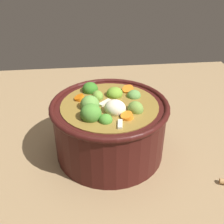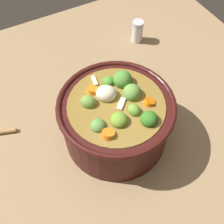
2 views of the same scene
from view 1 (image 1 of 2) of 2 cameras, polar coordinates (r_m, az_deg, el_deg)
The scene contains 2 objects.
ground_plane at distance 0.67m, azimuth -0.48°, elevation -8.24°, with size 1.10×1.10×0.00m, color #8C704C.
cooking_pot at distance 0.62m, azimuth -0.53°, elevation -3.12°, with size 0.27×0.27×0.16m.
Camera 1 is at (-0.05, -0.51, 0.43)m, focal length 43.03 mm.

